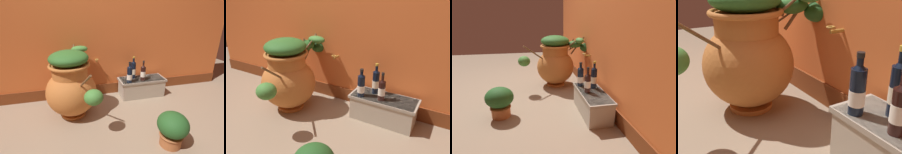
# 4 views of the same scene
# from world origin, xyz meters

# --- Properties ---
(ground_plane) EXTENTS (7.00, 7.00, 0.00)m
(ground_plane) POSITION_xyz_m (0.00, 0.00, 0.00)
(ground_plane) COLOR gray
(back_wall) EXTENTS (4.40, 0.33, 2.60)m
(back_wall) POSITION_xyz_m (0.00, 1.20, 1.29)
(back_wall) COLOR #D6662D
(back_wall) RESTS_ON ground_plane
(terracotta_urn) EXTENTS (0.62, 1.21, 0.85)m
(terracotta_urn) POSITION_xyz_m (-0.38, 0.63, 0.43)
(terracotta_urn) COLOR #C17033
(terracotta_urn) RESTS_ON ground_plane
(stone_ledge) EXTENTS (0.71, 0.30, 0.28)m
(stone_ledge) POSITION_xyz_m (0.68, 0.90, 0.15)
(stone_ledge) COLOR #B2A893
(stone_ledge) RESTS_ON ground_plane
(wine_bottle_left) EXTENTS (0.07, 0.07, 0.30)m
(wine_bottle_left) POSITION_xyz_m (0.66, 0.84, 0.41)
(wine_bottle_left) COLOR black
(wine_bottle_left) RESTS_ON stone_ledge
(wine_bottle_middle) EXTENTS (0.08, 0.08, 0.31)m
(wine_bottle_middle) POSITION_xyz_m (0.44, 0.82, 0.41)
(wine_bottle_middle) COLOR black
(wine_bottle_middle) RESTS_ON stone_ledge
(wine_bottle_right) EXTENTS (0.07, 0.07, 0.34)m
(wine_bottle_right) POSITION_xyz_m (0.55, 0.96, 0.43)
(wine_bottle_right) COLOR black
(wine_bottle_right) RESTS_ON stone_ledge
(potted_shrub) EXTENTS (0.30, 0.32, 0.37)m
(potted_shrub) POSITION_xyz_m (0.54, -0.18, 0.21)
(potted_shrub) COLOR #B26638
(potted_shrub) RESTS_ON ground_plane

